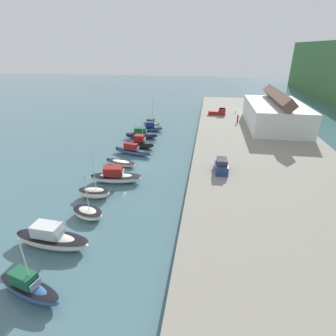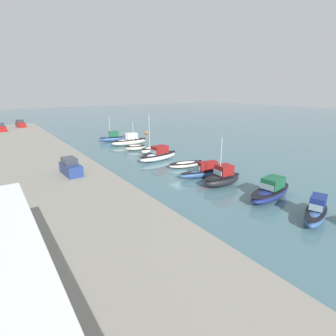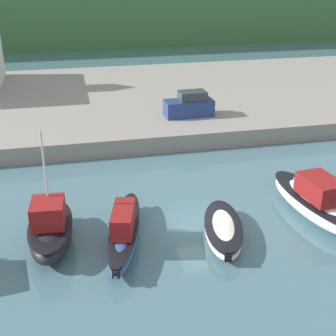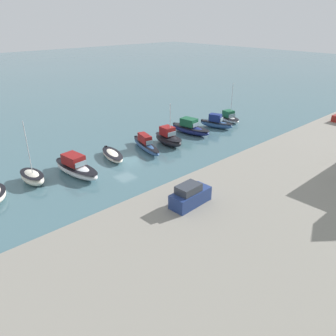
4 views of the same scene
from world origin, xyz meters
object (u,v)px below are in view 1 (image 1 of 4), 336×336
object	(u,v)px
moored_boat_0	(151,124)
parked_car_2	(221,166)
moored_boat_1	(151,128)
moored_boat_10	(29,288)
moored_boat_2	(142,134)
moored_boat_7	(94,193)
dog_on_quay	(236,112)
moored_boat_3	(141,143)
moored_boat_5	(121,163)
moored_boat_9	(52,239)
person_on_quay	(238,119)
pickup_truck_0	(218,112)
moored_boat_6	(116,177)
moored_boat_4	(133,151)
moored_boat_8	(88,213)

from	to	relation	value
moored_boat_0	parked_car_2	size ratio (longest dim) A/B	1.64
moored_boat_1	moored_boat_10	world-z (taller)	moored_boat_10
moored_boat_2	moored_boat_7	distance (m)	26.26
moored_boat_10	dog_on_quay	xyz separation A→B (m)	(-64.70, 21.36, 0.95)
moored_boat_3	dog_on_quay	xyz separation A→B (m)	(-28.85, 21.05, 0.82)
moored_boat_5	parked_car_2	world-z (taller)	parked_car_2
moored_boat_0	moored_boat_9	distance (m)	46.28
moored_boat_0	person_on_quay	xyz separation A→B (m)	(-1.87, 21.99, 1.75)
moored_boat_1	moored_boat_7	bearing A→B (deg)	-20.55
pickup_truck_0	moored_boat_10	bearing A→B (deg)	-12.61
pickup_truck_0	moored_boat_5	bearing A→B (deg)	-23.94
parked_car_2	moored_boat_0	bearing A→B (deg)	118.68
moored_boat_2	moored_boat_6	distance (m)	21.48
moored_boat_3	moored_boat_4	world-z (taller)	moored_boat_3
moored_boat_2	moored_boat_5	bearing A→B (deg)	-6.99
moored_boat_5	moored_boat_9	bearing A→B (deg)	11.81
moored_boat_1	person_on_quay	bearing A→B (deg)	88.06
parked_car_2	dog_on_quay	distance (m)	40.90
parked_car_2	dog_on_quay	world-z (taller)	parked_car_2
moored_boat_4	moored_boat_1	bearing A→B (deg)	-166.93
moored_boat_8	person_on_quay	bearing A→B (deg)	173.69
moored_boat_2	person_on_quay	world-z (taller)	person_on_quay
moored_boat_4	pickup_truck_0	world-z (taller)	pickup_truck_0
moored_boat_0	moored_boat_5	bearing A→B (deg)	10.41
moored_boat_2	moored_boat_4	world-z (taller)	moored_boat_2
moored_boat_6	moored_boat_9	bearing A→B (deg)	-13.70
person_on_quay	moored_boat_10	bearing A→B (deg)	-21.28
moored_boat_0	moored_boat_10	size ratio (longest dim) A/B	1.08
moored_boat_1	moored_boat_5	distance (m)	20.89
moored_boat_5	person_on_quay	bearing A→B (deg)	154.37
moored_boat_1	moored_boat_8	bearing A→B (deg)	-18.65
moored_boat_4	moored_boat_9	size ratio (longest dim) A/B	0.97
moored_boat_6	parked_car_2	distance (m)	16.30
person_on_quay	dog_on_quay	distance (m)	10.74
moored_boat_0	moored_boat_4	bearing A→B (deg)	12.24
moored_boat_3	moored_boat_9	xyz separation A→B (m)	(30.01, -1.77, -0.05)
moored_boat_10	pickup_truck_0	size ratio (longest dim) A/B	1.36
moored_boat_2	person_on_quay	xyz separation A→B (m)	(-11.97, 22.10, 1.57)
moored_boat_1	dog_on_quay	xyz separation A→B (m)	(-17.15, 21.51, 0.97)
moored_boat_4	dog_on_quay	world-z (taller)	moored_boat_4
moored_boat_4	moored_boat_8	world-z (taller)	moored_boat_8
moored_boat_0	moored_boat_5	world-z (taller)	moored_boat_0
moored_boat_6	moored_boat_10	xyz separation A→B (m)	(20.58, -0.29, -0.03)
moored_boat_5	dog_on_quay	size ratio (longest dim) A/B	6.80
moored_boat_9	pickup_truck_0	bearing A→B (deg)	165.76
moored_boat_2	pickup_truck_0	xyz separation A→B (m)	(-20.00, 17.47, 1.29)
moored_boat_1	moored_boat_8	xyz separation A→B (m)	(36.28, 0.12, -0.26)
moored_boat_2	pickup_truck_0	size ratio (longest dim) A/B	1.59
moored_boat_4	pickup_truck_0	distance (m)	34.37
moored_boat_1	moored_boat_5	world-z (taller)	moored_boat_1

